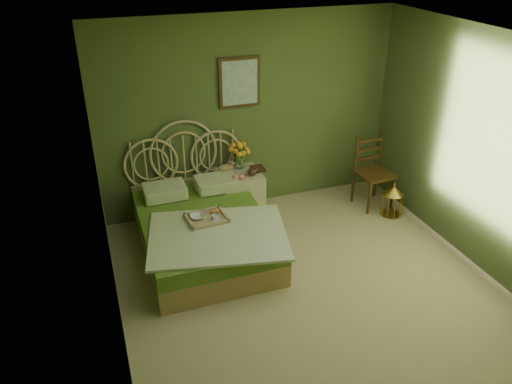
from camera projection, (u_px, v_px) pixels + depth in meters
name	position (u px, v px, depth m)	size (l,w,h in m)	color
floor	(318.00, 299.00, 5.29)	(4.50, 4.50, 0.00)	#C2B18C
ceiling	(337.00, 50.00, 4.06)	(4.50, 4.50, 0.00)	silver
wall_back	(249.00, 115.00, 6.54)	(4.00, 4.00, 0.00)	#526133
wall_left	(107.00, 229.00, 4.08)	(4.50, 4.50, 0.00)	#526133
wall_right	(497.00, 161.00, 5.26)	(4.50, 4.50, 0.00)	#526133
wall_art	(240.00, 82.00, 6.27)	(0.54, 0.04, 0.64)	#34220E
bed	(204.00, 229.00, 5.95)	(1.70, 2.15, 1.33)	tan
nightstand	(240.00, 189.00, 6.70)	(0.56, 0.56, 1.04)	#F4E8C6
chair	(372.00, 166.00, 6.88)	(0.48, 0.48, 1.02)	#34220E
birdcage	(392.00, 201.00, 6.73)	(0.28, 0.28, 0.43)	gold
book_lower	(252.00, 170.00, 6.64)	(0.17, 0.23, 0.02)	#381E0F
book_upper	(252.00, 168.00, 6.63)	(0.15, 0.21, 0.02)	#472819
cereal_bowl	(197.00, 217.00, 5.73)	(0.16, 0.16, 0.04)	white
coffee_cup	(215.00, 217.00, 5.69)	(0.07, 0.07, 0.07)	white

